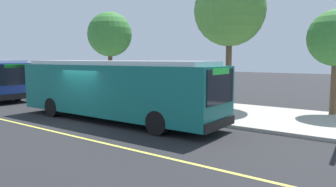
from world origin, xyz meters
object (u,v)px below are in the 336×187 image
(waiting_bench, at_px, (141,96))
(route_sign_post, at_px, (148,78))
(pedestrian_commuter, at_px, (167,94))
(transit_bus_main, at_px, (114,88))

(waiting_bench, xyz_separation_m, route_sign_post, (2.07, -1.73, 1.32))
(route_sign_post, distance_m, pedestrian_commuter, 1.36)
(waiting_bench, height_order, route_sign_post, route_sign_post)
(transit_bus_main, xyz_separation_m, waiting_bench, (-2.20, 4.46, -0.98))
(transit_bus_main, relative_size, waiting_bench, 7.23)
(route_sign_post, bearing_deg, waiting_bench, 140.18)
(waiting_bench, height_order, pedestrian_commuter, pedestrian_commuter)
(waiting_bench, bearing_deg, transit_bus_main, -63.79)
(pedestrian_commuter, bearing_deg, waiting_bench, 157.62)
(transit_bus_main, distance_m, pedestrian_commuter, 3.36)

